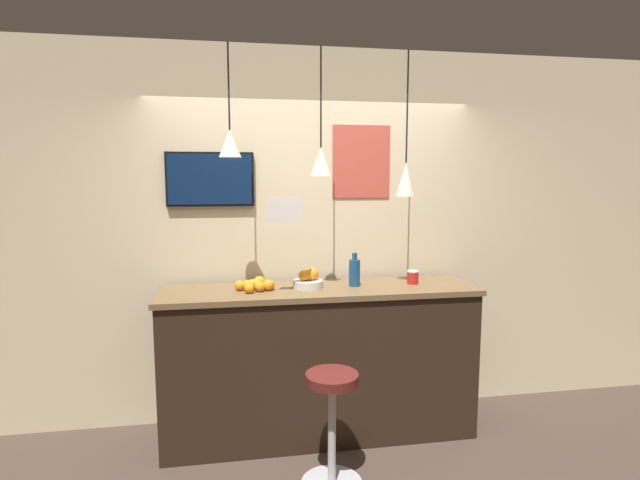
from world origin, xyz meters
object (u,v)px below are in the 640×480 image
at_px(mounted_tv, 210,179).
at_px(spread_jar, 413,277).
at_px(bar_stool, 332,414).
at_px(fruit_bowl, 308,280).
at_px(juice_bottle, 354,272).

bearing_deg(mounted_tv, spread_jar, -12.41).
distance_m(bar_stool, fruit_bowl, 0.97).
bearing_deg(juice_bottle, spread_jar, 0.00).
height_order(bar_stool, juice_bottle, juice_bottle).
bearing_deg(bar_stool, fruit_bowl, 94.03).
relative_size(juice_bottle, mounted_tv, 0.38).
relative_size(bar_stool, juice_bottle, 2.95).
xyz_separation_m(bar_stool, fruit_bowl, (-0.05, 0.66, 0.71)).
xyz_separation_m(fruit_bowl, mounted_tv, (-0.69, 0.32, 0.72)).
xyz_separation_m(bar_stool, juice_bottle, (0.30, 0.66, 0.75)).
bearing_deg(spread_jar, mounted_tv, 167.59).
height_order(juice_bottle, spread_jar, juice_bottle).
distance_m(fruit_bowl, spread_jar, 0.79).
bearing_deg(fruit_bowl, mounted_tv, 154.92).
xyz_separation_m(juice_bottle, spread_jar, (0.45, 0.00, -0.05)).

